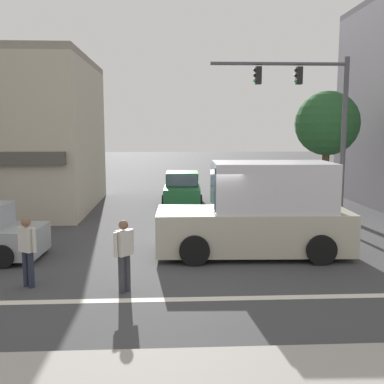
{
  "coord_description": "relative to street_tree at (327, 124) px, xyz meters",
  "views": [
    {
      "loc": [
        -0.73,
        -12.89,
        3.7
      ],
      "look_at": [
        0.04,
        2.0,
        1.6
      ],
      "focal_mm": 42.0,
      "sensor_mm": 36.0,
      "label": 1
    }
  ],
  "objects": [
    {
      "name": "sedan_crossing_leftbound",
      "position": [
        -6.33,
        2.48,
        -3.2
      ],
      "size": [
        2.0,
        4.16,
        1.58
      ],
      "color": "#1E6033",
      "rests_on": "ground"
    },
    {
      "name": "box_truck_crossing_rightbound",
      "position": [
        -4.33,
        -6.85,
        -2.66
      ],
      "size": [
        5.66,
        2.38,
        2.75
      ],
      "color": "#B7B29E",
      "rests_on": "ground"
    },
    {
      "name": "pedestrian_far_side",
      "position": [
        -10.3,
        -9.27,
        -2.96
      ],
      "size": [
        0.5,
        0.38,
        1.67
      ],
      "color": "#232838",
      "rests_on": "ground"
    },
    {
      "name": "pedestrian_mid_crossing",
      "position": [
        -8.01,
        -9.7,
        -2.96
      ],
      "size": [
        0.42,
        0.44,
        1.67
      ],
      "color": "#333338",
      "rests_on": "ground"
    },
    {
      "name": "street_tree",
      "position": [
        0.0,
        0.0,
        0.0
      ],
      "size": [
        2.82,
        2.82,
        5.36
      ],
      "color": "#4C3823",
      "rests_on": "ground"
    },
    {
      "name": "traffic_light_mast",
      "position": [
        -1.7,
        -3.76,
        0.26
      ],
      "size": [
        4.89,
        0.26,
        6.2
      ],
      "color": "#47474C",
      "rests_on": "ground"
    },
    {
      "name": "ground_plane",
      "position": [
        -6.25,
        -6.75,
        -3.91
      ],
      "size": [
        120.0,
        120.0,
        0.0
      ],
      "primitive_type": "plane",
      "color": "#3D3D3F"
    },
    {
      "name": "lane_marking_stripe",
      "position": [
        -6.25,
        -10.25,
        -3.91
      ],
      "size": [
        9.0,
        0.24,
        0.01
      ],
      "primitive_type": "cube",
      "color": "silver",
      "rests_on": "ground"
    }
  ]
}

